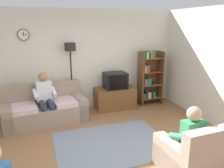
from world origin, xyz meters
TOP-DOWN VIEW (x-y plane):
  - ground_plane at (0.00, 0.00)m, footprint 12.00×12.00m
  - back_wall_assembly at (-0.00, 2.66)m, footprint 6.20×0.17m
  - couch at (-0.93, 1.92)m, footprint 2.00×1.13m
  - tv_stand at (0.97, 2.25)m, footprint 1.10×0.56m
  - tv at (0.97, 2.23)m, footprint 0.60×0.49m
  - bookshelf at (2.05, 2.32)m, footprint 0.68×0.36m
  - floor_lamp at (-0.20, 2.35)m, footprint 0.28×0.28m
  - armchair_near_bookshelf at (1.12, -0.86)m, footprint 0.84×0.92m
  - area_rug at (0.25, 0.40)m, footprint 2.20×1.70m
  - person_on_couch at (-0.90, 1.81)m, footprint 0.55×0.57m
  - person_in_right_armchair at (1.12, -0.78)m, footprint 0.53×0.55m

SIDE VIEW (x-z plane):
  - ground_plane at x=0.00m, z-range 0.00..0.00m
  - area_rug at x=0.25m, z-range 0.00..0.01m
  - armchair_near_bookshelf at x=1.12m, z-range -0.16..0.74m
  - tv_stand at x=0.97m, z-range 0.00..0.59m
  - couch at x=-0.93m, z-range -0.14..0.76m
  - person_in_right_armchair at x=1.12m, z-range 0.04..1.16m
  - person_on_couch at x=-0.90m, z-range 0.08..1.32m
  - bookshelf at x=2.05m, z-range 0.01..1.58m
  - tv at x=0.97m, z-range 0.59..1.03m
  - back_wall_assembly at x=0.00m, z-range 0.00..2.70m
  - floor_lamp at x=-0.20m, z-range 0.53..2.38m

